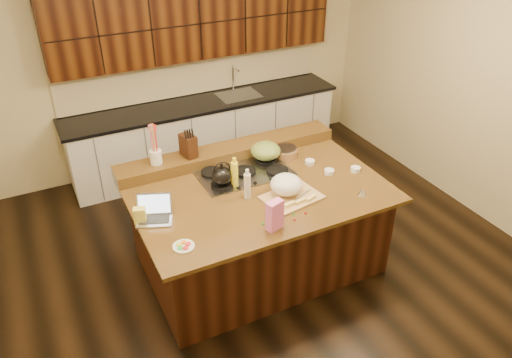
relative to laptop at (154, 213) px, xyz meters
name	(u,v)px	position (x,y,z in m)	size (l,w,h in m)	color
room	(258,149)	(1.02, 0.02, 0.37)	(5.52, 5.02, 2.72)	black
island	(258,227)	(1.02, 0.02, -0.51)	(2.40, 1.60, 0.92)	black
back_ledge	(229,152)	(1.02, 0.72, 0.00)	(2.40, 0.30, 0.12)	black
cooktop	(245,173)	(1.02, 0.32, -0.04)	(0.92, 0.52, 0.05)	gray
back_counter	(203,97)	(1.32, 2.25, 0.01)	(3.70, 0.66, 2.40)	silver
kettle	(222,176)	(0.72, 0.19, 0.08)	(0.19, 0.19, 0.18)	black
green_bowl	(266,151)	(1.32, 0.45, 0.07)	(0.31, 0.31, 0.17)	olive
laptop	(154,213)	(0.00, 0.00, 0.00)	(0.37, 0.33, 0.21)	#B7B7BC
oil_bottle	(235,175)	(0.83, 0.14, 0.08)	(0.07, 0.07, 0.27)	yellow
vinegar_bottle	(247,186)	(0.86, -0.07, 0.07)	(0.06, 0.06, 0.25)	silver
wooden_tray	(288,187)	(1.21, -0.21, 0.04)	(0.57, 0.46, 0.21)	tan
ramekin_a	(356,169)	(2.05, -0.13, -0.03)	(0.10, 0.10, 0.04)	white
ramekin_b	(310,162)	(1.71, 0.20, -0.03)	(0.10, 0.10, 0.04)	white
ramekin_c	(329,172)	(1.78, -0.05, -0.03)	(0.10, 0.10, 0.04)	white
strainer_bowl	(286,153)	(1.57, 0.45, -0.01)	(0.24, 0.24, 0.09)	#996B3F
kitchen_timer	(362,191)	(1.85, -0.51, -0.02)	(0.08, 0.08, 0.07)	silver
pink_bag	(275,215)	(0.86, -0.60, 0.08)	(0.15, 0.08, 0.27)	pink
candy_plate	(184,246)	(0.09, -0.49, -0.05)	(0.18, 0.18, 0.01)	white
package_box	(140,215)	(-0.13, 0.00, 0.01)	(0.10, 0.07, 0.14)	#DBD24D
utensil_crock	(156,157)	(0.25, 0.72, 0.13)	(0.12, 0.12, 0.14)	white
knife_block	(188,146)	(0.59, 0.72, 0.18)	(0.11, 0.19, 0.23)	black
gumdrop_0	(306,213)	(1.21, -0.54, -0.05)	(0.02, 0.02, 0.02)	red
gumdrop_1	(285,210)	(1.08, -0.41, -0.05)	(0.02, 0.02, 0.02)	#198C26
gumdrop_2	(277,219)	(0.94, -0.50, -0.05)	(0.02, 0.02, 0.02)	red
gumdrop_3	(263,224)	(0.80, -0.51, -0.05)	(0.02, 0.02, 0.02)	#198C26
gumdrop_4	(270,213)	(0.93, -0.40, -0.05)	(0.02, 0.02, 0.02)	red
gumdrop_5	(279,224)	(0.92, -0.58, -0.05)	(0.02, 0.02, 0.02)	#198C26
gumdrop_6	(295,220)	(1.07, -0.58, -0.05)	(0.02, 0.02, 0.02)	red
gumdrop_7	(271,216)	(0.92, -0.44, -0.05)	(0.02, 0.02, 0.02)	#198C26
gumdrop_8	(270,221)	(0.87, -0.50, -0.05)	(0.02, 0.02, 0.02)	red
gumdrop_9	(266,220)	(0.85, -0.47, -0.05)	(0.02, 0.02, 0.02)	#198C26
gumdrop_10	(292,204)	(1.18, -0.36, -0.05)	(0.02, 0.02, 0.02)	red
gumdrop_11	(294,214)	(1.11, -0.51, -0.05)	(0.02, 0.02, 0.02)	#198C26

